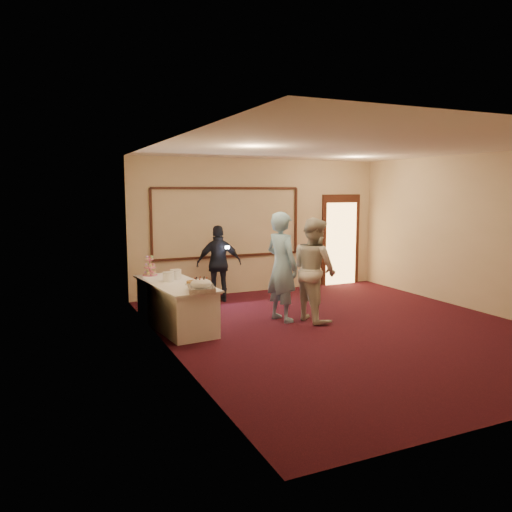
{
  "coord_description": "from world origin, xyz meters",
  "views": [
    {
      "loc": [
        -4.74,
        -6.81,
        2.33
      ],
      "look_at": [
        -1.14,
        1.19,
        1.15
      ],
      "focal_mm": 35.0,
      "sensor_mm": 36.0,
      "label": 1
    }
  ],
  "objects_px": {
    "cupcake_stand": "(150,268)",
    "plate_stack_a": "(168,277)",
    "buffet_table": "(176,305)",
    "guest": "(219,264)",
    "plate_stack_b": "(176,274)",
    "woman": "(314,270)",
    "tart": "(193,283)",
    "pavlova_tray": "(201,286)",
    "man": "(282,267)"
  },
  "relations": [
    {
      "from": "buffet_table",
      "to": "tart",
      "type": "xyz_separation_m",
      "value": [
        0.24,
        -0.27,
        0.41
      ]
    },
    {
      "from": "cupcake_stand",
      "to": "man",
      "type": "xyz_separation_m",
      "value": [
        2.07,
        -1.22,
        0.06
      ]
    },
    {
      "from": "cupcake_stand",
      "to": "plate_stack_a",
      "type": "relative_size",
      "value": 1.98
    },
    {
      "from": "buffet_table",
      "to": "guest",
      "type": "bearing_deg",
      "value": 49.18
    },
    {
      "from": "pavlova_tray",
      "to": "woman",
      "type": "relative_size",
      "value": 0.34
    },
    {
      "from": "plate_stack_b",
      "to": "guest",
      "type": "bearing_deg",
      "value": 45.06
    },
    {
      "from": "buffet_table",
      "to": "plate_stack_a",
      "type": "relative_size",
      "value": 10.98
    },
    {
      "from": "pavlova_tray",
      "to": "man",
      "type": "height_order",
      "value": "man"
    },
    {
      "from": "buffet_table",
      "to": "plate_stack_b",
      "type": "height_order",
      "value": "plate_stack_b"
    },
    {
      "from": "tart",
      "to": "guest",
      "type": "height_order",
      "value": "guest"
    },
    {
      "from": "plate_stack_b",
      "to": "man",
      "type": "relative_size",
      "value": 0.1
    },
    {
      "from": "tart",
      "to": "plate_stack_a",
      "type": "bearing_deg",
      "value": 127.93
    },
    {
      "from": "woman",
      "to": "man",
      "type": "bearing_deg",
      "value": 61.16
    },
    {
      "from": "man",
      "to": "plate_stack_b",
      "type": "bearing_deg",
      "value": 54.8
    },
    {
      "from": "cupcake_stand",
      "to": "buffet_table",
      "type": "bearing_deg",
      "value": -75.03
    },
    {
      "from": "plate_stack_a",
      "to": "plate_stack_b",
      "type": "bearing_deg",
      "value": 44.61
    },
    {
      "from": "man",
      "to": "buffet_table",
      "type": "bearing_deg",
      "value": 64.63
    },
    {
      "from": "pavlova_tray",
      "to": "cupcake_stand",
      "type": "relative_size",
      "value": 1.58
    },
    {
      "from": "tart",
      "to": "guest",
      "type": "bearing_deg",
      "value": 58.67
    },
    {
      "from": "pavlova_tray",
      "to": "cupcake_stand",
      "type": "distance_m",
      "value": 1.78
    },
    {
      "from": "woman",
      "to": "guest",
      "type": "distance_m",
      "value": 2.37
    },
    {
      "from": "man",
      "to": "woman",
      "type": "xyz_separation_m",
      "value": [
        0.53,
        -0.23,
        -0.05
      ]
    },
    {
      "from": "pavlova_tray",
      "to": "woman",
      "type": "height_order",
      "value": "woman"
    },
    {
      "from": "buffet_table",
      "to": "guest",
      "type": "relative_size",
      "value": 1.36
    },
    {
      "from": "buffet_table",
      "to": "plate_stack_a",
      "type": "height_order",
      "value": "plate_stack_a"
    },
    {
      "from": "buffet_table",
      "to": "man",
      "type": "relative_size",
      "value": 1.11
    },
    {
      "from": "plate_stack_a",
      "to": "man",
      "type": "relative_size",
      "value": 0.1
    },
    {
      "from": "pavlova_tray",
      "to": "guest",
      "type": "bearing_deg",
      "value": 64.16
    },
    {
      "from": "buffet_table",
      "to": "guest",
      "type": "height_order",
      "value": "guest"
    },
    {
      "from": "plate_stack_b",
      "to": "tart",
      "type": "xyz_separation_m",
      "value": [
        0.14,
        -0.58,
        -0.06
      ]
    },
    {
      "from": "guest",
      "to": "woman",
      "type": "bearing_deg",
      "value": 128.75
    },
    {
      "from": "guest",
      "to": "pavlova_tray",
      "type": "bearing_deg",
      "value": 77.79
    },
    {
      "from": "guest",
      "to": "tart",
      "type": "bearing_deg",
      "value": 72.3
    },
    {
      "from": "buffet_table",
      "to": "pavlova_tray",
      "type": "height_order",
      "value": "pavlova_tray"
    },
    {
      "from": "cupcake_stand",
      "to": "tart",
      "type": "distance_m",
      "value": 1.24
    },
    {
      "from": "tart",
      "to": "woman",
      "type": "bearing_deg",
      "value": -8.09
    },
    {
      "from": "guest",
      "to": "buffet_table",
      "type": "bearing_deg",
      "value": 62.81
    },
    {
      "from": "plate_stack_a",
      "to": "pavlova_tray",
      "type": "bearing_deg",
      "value": -75.51
    },
    {
      "from": "woman",
      "to": "buffet_table",
      "type": "bearing_deg",
      "value": 71.04
    },
    {
      "from": "man",
      "to": "woman",
      "type": "distance_m",
      "value": 0.58
    },
    {
      "from": "plate_stack_a",
      "to": "guest",
      "type": "height_order",
      "value": "guest"
    },
    {
      "from": "buffet_table",
      "to": "cupcake_stand",
      "type": "relative_size",
      "value": 5.55
    },
    {
      "from": "buffet_table",
      "to": "plate_stack_b",
      "type": "relative_size",
      "value": 10.69
    },
    {
      "from": "tart",
      "to": "woman",
      "type": "xyz_separation_m",
      "value": [
        2.13,
        -0.3,
        0.12
      ]
    },
    {
      "from": "cupcake_stand",
      "to": "man",
      "type": "distance_m",
      "value": 2.4
    },
    {
      "from": "plate_stack_b",
      "to": "tart",
      "type": "distance_m",
      "value": 0.6
    },
    {
      "from": "plate_stack_b",
      "to": "tart",
      "type": "bearing_deg",
      "value": -76.18
    },
    {
      "from": "plate_stack_a",
      "to": "guest",
      "type": "xyz_separation_m",
      "value": [
        1.44,
        1.44,
        -0.06
      ]
    },
    {
      "from": "tart",
      "to": "man",
      "type": "bearing_deg",
      "value": -2.63
    },
    {
      "from": "cupcake_stand",
      "to": "plate_stack_a",
      "type": "bearing_deg",
      "value": -78.23
    }
  ]
}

